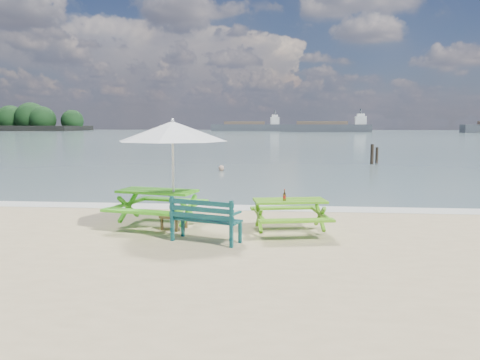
# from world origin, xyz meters

# --- Properties ---
(sea) EXTENTS (300.00, 300.00, 0.00)m
(sea) POSITION_xyz_m (0.00, 85.00, 0.00)
(sea) COLOR slate
(sea) RESTS_ON ground
(foam_strip) EXTENTS (22.00, 0.90, 0.01)m
(foam_strip) POSITION_xyz_m (0.00, 4.60, 0.01)
(foam_strip) COLOR silver
(foam_strip) RESTS_ON ground
(picnic_table_left) EXTENTS (2.18, 2.33, 0.86)m
(picnic_table_left) POSITION_xyz_m (-1.41, 2.07, 0.41)
(picnic_table_left) COLOR #44B31B
(picnic_table_left) RESTS_ON ground
(picnic_table_right) EXTENTS (1.85, 1.99, 0.74)m
(picnic_table_right) POSITION_xyz_m (1.67, 1.64, 0.36)
(picnic_table_right) COLOR #529817
(picnic_table_right) RESTS_ON ground
(park_bench) EXTENTS (1.52, 0.92, 0.89)m
(park_bench) POSITION_xyz_m (-0.04, 0.71, 0.27)
(park_bench) COLOR #104344
(park_bench) RESTS_ON ground
(side_table) EXTENTS (0.64, 0.64, 0.32)m
(side_table) POSITION_xyz_m (-0.95, 1.78, 0.17)
(side_table) COLOR brown
(side_table) RESTS_ON ground
(patio_umbrella) EXTENTS (3.19, 3.19, 2.46)m
(patio_umbrella) POSITION_xyz_m (-0.95, 1.78, 2.23)
(patio_umbrella) COLOR silver
(patio_umbrella) RESTS_ON ground
(beer_bottle) EXTENTS (0.06, 0.06, 0.25)m
(beer_bottle) POSITION_xyz_m (1.55, 1.50, 0.83)
(beer_bottle) COLOR brown
(beer_bottle) RESTS_ON picnic_table_right
(swimmer) EXTENTS (0.70, 0.59, 1.62)m
(swimmer) POSITION_xyz_m (-1.63, 14.89, -0.52)
(swimmer) COLOR tan
(swimmer) RESTS_ON ground
(mooring_pilings) EXTENTS (0.58, 0.78, 1.38)m
(mooring_pilings) POSITION_xyz_m (6.94, 20.08, 0.45)
(mooring_pilings) COLOR black
(mooring_pilings) RESTS_ON ground
(cargo_ships) EXTENTS (145.99, 25.68, 4.40)m
(cargo_ships) POSITION_xyz_m (53.53, 123.70, 1.18)
(cargo_ships) COLOR #383C42
(cargo_ships) RESTS_ON ground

